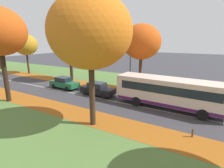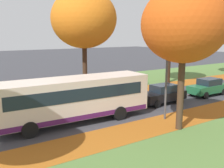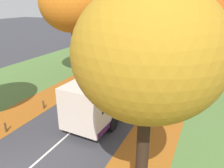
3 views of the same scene
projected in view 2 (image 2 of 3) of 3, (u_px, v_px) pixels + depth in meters
name	position (u px, v px, depth m)	size (l,w,h in m)	color
grass_verge_left	(117.00, 83.00, 31.76)	(12.00, 90.00, 0.01)	#517538
leaf_litter_left	(92.00, 96.00, 24.73)	(2.80, 60.00, 0.00)	#9E5619
leaf_litter_right	(161.00, 124.00, 17.20)	(2.80, 60.00, 0.00)	#9E5619
road_centre_line	(173.00, 98.00, 24.23)	(0.12, 80.00, 0.01)	silver
tree_left_near	(84.00, 19.00, 23.99)	(6.03, 6.03, 9.91)	#382619
tree_left_mid	(170.00, 20.00, 30.36)	(5.46, 5.46, 9.90)	black
tree_right_near	(184.00, 25.00, 15.12)	(5.01, 5.01, 8.62)	#422D1E
bollard_third	(14.00, 108.00, 19.81)	(0.12, 0.12, 0.63)	#4C3823
streetlamp_right	(163.00, 65.00, 17.76)	(1.89, 0.28, 6.00)	#47474C
bus	(73.00, 97.00, 17.23)	(2.94, 10.49, 2.98)	beige
car_black_lead	(163.00, 94.00, 22.13)	(1.80, 4.21, 1.62)	black
car_green_following	(208.00, 87.00, 25.11)	(1.85, 4.23, 1.62)	#1E6038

